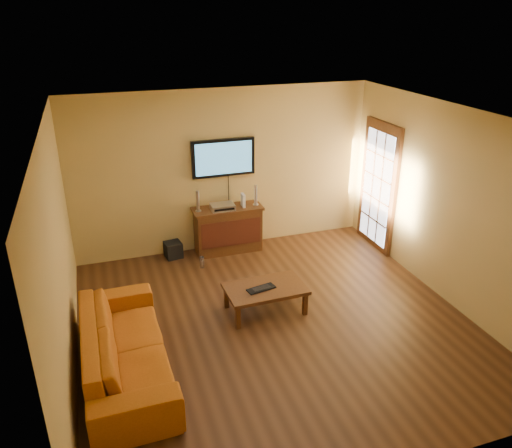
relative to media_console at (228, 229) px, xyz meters
name	(u,v)px	position (x,y,z in m)	size (l,w,h in m)	color
ground_plane	(276,323)	(0.02, -2.27, -0.40)	(5.00, 5.00, 0.00)	#39210F
room_walls	(261,188)	(0.02, -1.64, 1.29)	(5.00, 5.00, 5.00)	tan
french_door	(378,188)	(2.47, -0.57, 0.65)	(0.07, 1.02, 2.22)	#41220E
media_console	(228,229)	(0.00, 0.00, 0.00)	(1.16, 0.44, 0.79)	#41220E
television	(223,158)	(0.00, 0.18, 1.20)	(1.05, 0.08, 0.62)	black
coffee_table	(265,290)	(-0.02, -1.95, -0.07)	(1.09, 0.67, 0.37)	#41220E
sofa	(124,339)	(-1.93, -2.62, 0.05)	(2.28, 0.67, 0.89)	#B35C13
speaker_left	(198,202)	(-0.49, 0.01, 0.55)	(0.10, 0.10, 0.35)	silver
speaker_right	(256,196)	(0.49, -0.02, 0.55)	(0.10, 0.10, 0.35)	silver
av_receiver	(222,207)	(-0.09, -0.03, 0.43)	(0.39, 0.28, 0.09)	silver
game_console	(243,200)	(0.27, -0.02, 0.50)	(0.04, 0.16, 0.22)	white
subwoofer	(173,250)	(-0.94, 0.06, -0.26)	(0.26, 0.26, 0.26)	black
bottle	(202,262)	(-0.57, -0.46, -0.30)	(0.07, 0.07, 0.21)	white
keyboard	(261,288)	(-0.09, -1.98, -0.01)	(0.41, 0.22, 0.02)	black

